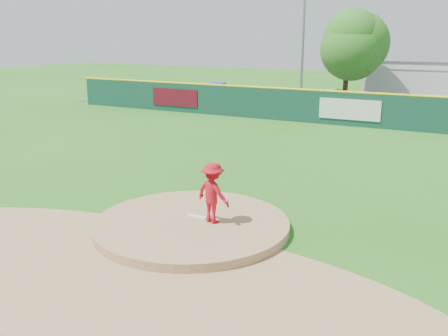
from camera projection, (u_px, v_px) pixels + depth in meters
The scene contains 12 objects.
ground at pixel (192, 229), 14.07m from camera, with size 120.00×120.00×0.00m, color #286B19.
pitchers_mound at pixel (192, 229), 14.07m from camera, with size 5.50×5.50×0.50m, color #9E774C.
pitching_rubber at pixel (197, 217), 14.26m from camera, with size 0.60×0.15×0.04m, color white.
infield_dirt_arc at pixel (125, 273), 11.50m from camera, with size 15.40×15.40×0.01m, color #9E774C.
parking_lot at pixel (377, 106), 37.22m from camera, with size 44.00×16.00×0.02m, color #38383A.
pitcher at pixel (213, 193), 13.70m from camera, with size 1.10×0.63×1.70m, color red.
van at pixel (340, 99), 36.14m from camera, with size 2.25×4.89×1.36m, color white.
fence_banners at pixel (255, 103), 31.83m from camera, with size 15.71×0.04×1.20m.
playground_slide at pixel (216, 94), 37.87m from camera, with size 1.07×3.02×1.67m.
outfield_fence at pixel (349, 108), 29.22m from camera, with size 40.00×0.14×2.07m.
deciduous_tree at pixel (348, 44), 35.19m from camera, with size 5.60×5.60×7.36m.
light_pole_left at pixel (304, 23), 38.28m from camera, with size 1.75×0.25×11.00m.
Camera 1 is at (6.83, -11.24, 5.36)m, focal length 40.00 mm.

